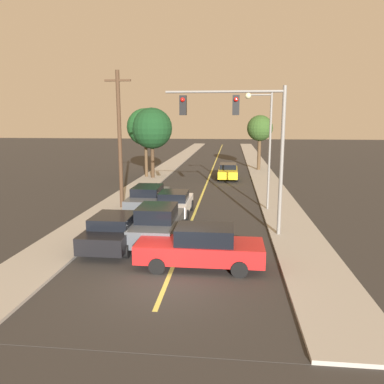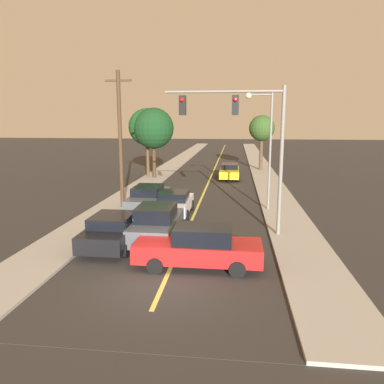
{
  "view_description": "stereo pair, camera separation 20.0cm",
  "coord_description": "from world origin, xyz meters",
  "px_view_note": "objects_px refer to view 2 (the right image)",
  "views": [
    {
      "loc": [
        2.16,
        -11.95,
        5.56
      ],
      "look_at": [
        0.0,
        8.42,
        1.6
      ],
      "focal_mm": 35.0,
      "sensor_mm": 36.0,
      "label": 1
    },
    {
      "loc": [
        2.36,
        -11.93,
        5.56
      ],
      "look_at": [
        0.0,
        8.42,
        1.6
      ],
      "focal_mm": 35.0,
      "sensor_mm": 36.0,
      "label": 2
    }
  ],
  "objects_px": {
    "traffic_signal_mast": "(245,130)",
    "tree_right_near": "(262,129)",
    "car_near_lane_second": "(174,203)",
    "car_far_oncoming": "(230,171)",
    "tree_left_near": "(147,127)",
    "car_near_lane_front": "(157,224)",
    "car_outer_lane_front": "(114,230)",
    "tree_left_far": "(154,128)",
    "utility_pole_left": "(120,138)",
    "streetlamp_right": "(264,136)",
    "car_outer_lane_second": "(149,198)",
    "car_crossing_right": "(199,247)"
  },
  "relations": [
    {
      "from": "car_outer_lane_second",
      "to": "tree_left_far",
      "type": "bearing_deg",
      "value": 100.68
    },
    {
      "from": "tree_right_near",
      "to": "tree_left_near",
      "type": "bearing_deg",
      "value": -150.47
    },
    {
      "from": "utility_pole_left",
      "to": "tree_right_near",
      "type": "height_order",
      "value": "utility_pole_left"
    },
    {
      "from": "car_near_lane_second",
      "to": "tree_left_near",
      "type": "relative_size",
      "value": 0.63
    },
    {
      "from": "car_near_lane_second",
      "to": "tree_left_far",
      "type": "bearing_deg",
      "value": 106.99
    },
    {
      "from": "tree_left_far",
      "to": "utility_pole_left",
      "type": "bearing_deg",
      "value": -87.07
    },
    {
      "from": "car_outer_lane_second",
      "to": "tree_right_near",
      "type": "height_order",
      "value": "tree_right_near"
    },
    {
      "from": "utility_pole_left",
      "to": "tree_left_far",
      "type": "distance_m",
      "value": 12.44
    },
    {
      "from": "car_outer_lane_front",
      "to": "tree_left_near",
      "type": "distance_m",
      "value": 20.59
    },
    {
      "from": "car_outer_lane_front",
      "to": "car_outer_lane_second",
      "type": "xyz_separation_m",
      "value": [
        -0.0,
        6.77,
        0.06
      ]
    },
    {
      "from": "tree_left_far",
      "to": "car_outer_lane_front",
      "type": "bearing_deg",
      "value": -83.0
    },
    {
      "from": "car_outer_lane_front",
      "to": "traffic_signal_mast",
      "type": "distance_m",
      "value": 7.54
    },
    {
      "from": "car_outer_lane_second",
      "to": "car_crossing_right",
      "type": "xyz_separation_m",
      "value": [
        4.02,
        -8.79,
        -0.01
      ]
    },
    {
      "from": "car_outer_lane_front",
      "to": "car_far_oncoming",
      "type": "xyz_separation_m",
      "value": [
        4.79,
        20.1,
        -0.0
      ]
    },
    {
      "from": "traffic_signal_mast",
      "to": "utility_pole_left",
      "type": "height_order",
      "value": "utility_pole_left"
    },
    {
      "from": "car_near_lane_second",
      "to": "tree_left_near",
      "type": "bearing_deg",
      "value": 109.11
    },
    {
      "from": "car_far_oncoming",
      "to": "streetlamp_right",
      "type": "bearing_deg",
      "value": 100.03
    },
    {
      "from": "tree_right_near",
      "to": "streetlamp_right",
      "type": "bearing_deg",
      "value": -93.32
    },
    {
      "from": "car_outer_lane_front",
      "to": "car_outer_lane_second",
      "type": "height_order",
      "value": "car_outer_lane_second"
    },
    {
      "from": "car_crossing_right",
      "to": "traffic_signal_mast",
      "type": "relative_size",
      "value": 0.69
    },
    {
      "from": "car_crossing_right",
      "to": "tree_right_near",
      "type": "distance_m",
      "value": 28.87
    },
    {
      "from": "car_near_lane_second",
      "to": "utility_pole_left",
      "type": "relative_size",
      "value": 0.49
    },
    {
      "from": "car_outer_lane_front",
      "to": "car_far_oncoming",
      "type": "height_order",
      "value": "car_outer_lane_front"
    },
    {
      "from": "traffic_signal_mast",
      "to": "tree_left_far",
      "type": "xyz_separation_m",
      "value": [
        -8.12,
        17.18,
        -0.34
      ]
    },
    {
      "from": "tree_left_far",
      "to": "traffic_signal_mast",
      "type": "bearing_deg",
      "value": -64.69
    },
    {
      "from": "car_near_lane_front",
      "to": "car_outer_lane_front",
      "type": "relative_size",
      "value": 0.99
    },
    {
      "from": "car_outer_lane_second",
      "to": "streetlamp_right",
      "type": "height_order",
      "value": "streetlamp_right"
    },
    {
      "from": "car_near_lane_front",
      "to": "streetlamp_right",
      "type": "height_order",
      "value": "streetlamp_right"
    },
    {
      "from": "tree_right_near",
      "to": "car_outer_lane_second",
      "type": "bearing_deg",
      "value": -112.56
    },
    {
      "from": "traffic_signal_mast",
      "to": "tree_right_near",
      "type": "height_order",
      "value": "traffic_signal_mast"
    },
    {
      "from": "car_outer_lane_second",
      "to": "streetlamp_right",
      "type": "distance_m",
      "value": 8.02
    },
    {
      "from": "car_outer_lane_second",
      "to": "streetlamp_right",
      "type": "xyz_separation_m",
      "value": [
        7.02,
        0.71,
        3.81
      ]
    },
    {
      "from": "car_crossing_right",
      "to": "traffic_signal_mast",
      "type": "distance_m",
      "value": 6.28
    },
    {
      "from": "utility_pole_left",
      "to": "tree_left_near",
      "type": "distance_m",
      "value": 13.04
    },
    {
      "from": "utility_pole_left",
      "to": "car_near_lane_front",
      "type": "bearing_deg",
      "value": -60.38
    },
    {
      "from": "traffic_signal_mast",
      "to": "tree_left_near",
      "type": "xyz_separation_m",
      "value": [
        -8.87,
        17.71,
        -0.23
      ]
    },
    {
      "from": "car_far_oncoming",
      "to": "utility_pole_left",
      "type": "height_order",
      "value": "utility_pole_left"
    },
    {
      "from": "car_outer_lane_second",
      "to": "traffic_signal_mast",
      "type": "relative_size",
      "value": 0.74
    },
    {
      "from": "tree_left_far",
      "to": "streetlamp_right",
      "type": "bearing_deg",
      "value": -51.73
    },
    {
      "from": "car_crossing_right",
      "to": "tree_left_near",
      "type": "height_order",
      "value": "tree_left_near"
    },
    {
      "from": "traffic_signal_mast",
      "to": "streetlamp_right",
      "type": "xyz_separation_m",
      "value": [
        1.28,
        5.26,
        -0.48
      ]
    },
    {
      "from": "streetlamp_right",
      "to": "tree_left_near",
      "type": "bearing_deg",
      "value": 129.18
    },
    {
      "from": "car_near_lane_front",
      "to": "car_near_lane_second",
      "type": "height_order",
      "value": "car_near_lane_front"
    },
    {
      "from": "tree_left_near",
      "to": "tree_right_near",
      "type": "relative_size",
      "value": 1.1
    },
    {
      "from": "car_near_lane_front",
      "to": "traffic_signal_mast",
      "type": "relative_size",
      "value": 0.64
    },
    {
      "from": "car_near_lane_second",
      "to": "car_near_lane_front",
      "type": "bearing_deg",
      "value": -90.0
    },
    {
      "from": "car_near_lane_front",
      "to": "car_outer_lane_second",
      "type": "height_order",
      "value": "car_near_lane_front"
    },
    {
      "from": "tree_left_far",
      "to": "car_crossing_right",
      "type": "bearing_deg",
      "value": -73.36
    },
    {
      "from": "car_near_lane_second",
      "to": "car_far_oncoming",
      "type": "relative_size",
      "value": 0.79
    },
    {
      "from": "streetlamp_right",
      "to": "utility_pole_left",
      "type": "height_order",
      "value": "utility_pole_left"
    }
  ]
}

